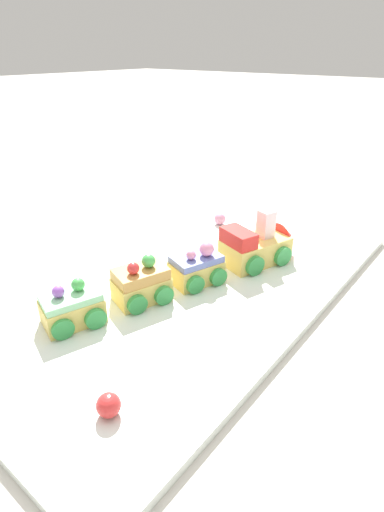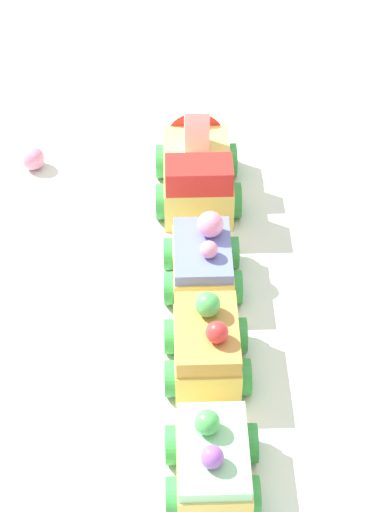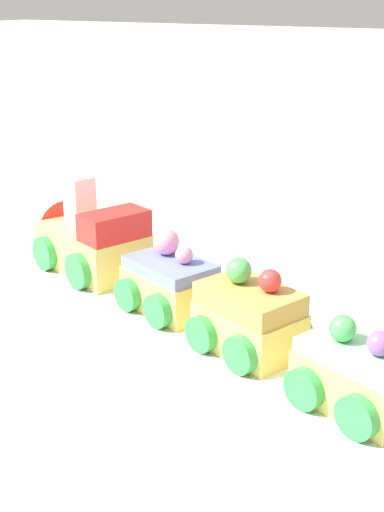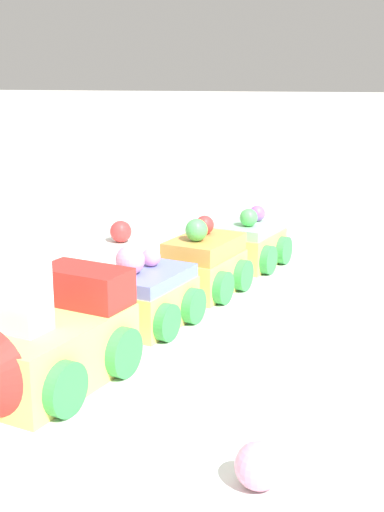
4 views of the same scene
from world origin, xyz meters
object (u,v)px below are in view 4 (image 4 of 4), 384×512
at_px(gumball_pink, 259,466).
at_px(cake_car_blueberry, 147,297).
at_px(cake_train_locomotive, 38,348).
at_px(cake_car_caramel, 204,265).
at_px(gumball_red, 121,232).
at_px(cake_car_mint, 250,244).

bearing_deg(gumball_pink, cake_car_blueberry, -153.56).
bearing_deg(cake_train_locomotive, cake_car_caramel, -179.96).
bearing_deg(gumball_red, cake_train_locomotive, 7.68).
bearing_deg(cake_car_blueberry, gumball_red, -142.02).
xyz_separation_m(gumball_pink, gumball_red, (-0.44, -0.18, 0.00)).
height_order(cake_car_blueberry, cake_car_caramel, cake_car_caramel).
relative_size(cake_train_locomotive, cake_car_caramel, 1.72).
relative_size(cake_car_caramel, cake_car_mint, 1.00).
bearing_deg(cake_car_mint, gumball_red, -96.41).
bearing_deg(cake_train_locomotive, cake_car_mint, 179.98).
bearing_deg(gumball_red, cake_car_blueberry, 19.58).
distance_m(cake_car_mint, gumball_pink, 0.37).
height_order(cake_train_locomotive, cake_car_caramel, cake_train_locomotive).
height_order(gumball_pink, gumball_red, gumball_red).
bearing_deg(cake_train_locomotive, gumball_pink, 77.94).
distance_m(cake_car_caramel, gumball_red, 0.20).
height_order(cake_car_blueberry, cake_car_mint, cake_car_blueberry).
distance_m(gumball_pink, gumball_red, 0.47).
xyz_separation_m(cake_car_blueberry, gumball_red, (-0.24, -0.09, -0.01)).
relative_size(cake_car_blueberry, gumball_pink, 3.68).
distance_m(cake_car_blueberry, cake_car_caramel, 0.09).
bearing_deg(cake_car_caramel, cake_car_blueberry, -0.18).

